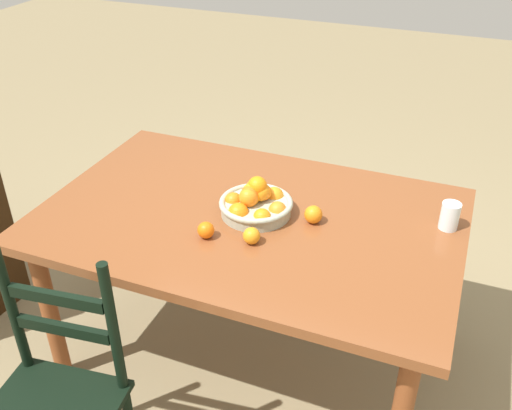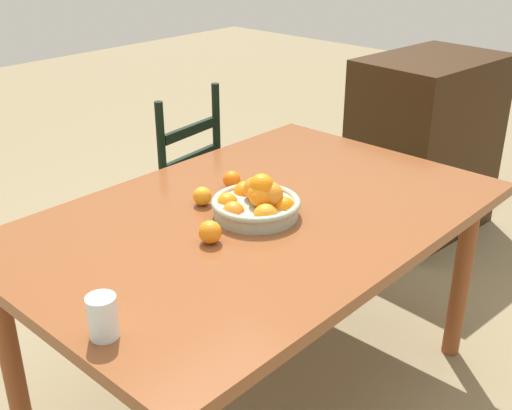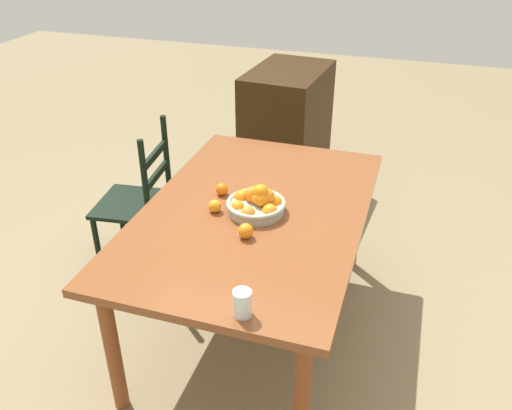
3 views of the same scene
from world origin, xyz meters
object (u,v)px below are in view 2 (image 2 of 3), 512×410
object	(u,v)px
dining_table	(257,234)
cabinet	(424,146)
fruit_bowl	(257,202)
orange_loose_2	(202,196)
orange_loose_0	(210,232)
orange_loose_1	(232,180)
chair_near_window	(171,195)
drinking_glass	(103,317)

from	to	relation	value
dining_table	cabinet	size ratio (longest dim) A/B	1.68
fruit_bowl	orange_loose_2	bearing A→B (deg)	107.70
orange_loose_0	orange_loose_1	size ratio (longest dim) A/B	1.11
orange_loose_2	chair_near_window	bearing A→B (deg)	58.54
dining_table	fruit_bowl	bearing A→B (deg)	-134.86
dining_table	cabinet	bearing A→B (deg)	9.08
cabinet	orange_loose_0	distance (m)	1.98
orange_loose_0	orange_loose_1	xyz separation A→B (m)	(0.35, 0.25, -0.00)
dining_table	orange_loose_1	size ratio (longest dim) A/B	25.75
orange_loose_0	chair_near_window	bearing A→B (deg)	56.86
orange_loose_2	drinking_glass	bearing A→B (deg)	-150.75
dining_table	orange_loose_0	xyz separation A→B (m)	(-0.25, -0.04, 0.12)
drinking_glass	orange_loose_2	bearing A→B (deg)	29.25
cabinet	fruit_bowl	size ratio (longest dim) A/B	3.34
fruit_bowl	drinking_glass	distance (m)	0.76
chair_near_window	orange_loose_2	size ratio (longest dim) A/B	15.08
dining_table	cabinet	world-z (taller)	cabinet
cabinet	orange_loose_0	world-z (taller)	cabinet
dining_table	fruit_bowl	world-z (taller)	fruit_bowl
dining_table	orange_loose_1	world-z (taller)	orange_loose_1
fruit_bowl	drinking_glass	bearing A→B (deg)	-166.45
fruit_bowl	orange_loose_2	distance (m)	0.21
orange_loose_2	dining_table	bearing A→B (deg)	-65.54
drinking_glass	orange_loose_1	bearing A→B (deg)	25.60
fruit_bowl	orange_loose_1	size ratio (longest dim) A/B	4.58
dining_table	chair_near_window	size ratio (longest dim) A/B	1.71
orange_loose_0	dining_table	bearing A→B (deg)	8.93
orange_loose_2	fruit_bowl	bearing A→B (deg)	-72.30
fruit_bowl	orange_loose_0	size ratio (longest dim) A/B	4.14
orange_loose_2	orange_loose_1	bearing A→B (deg)	9.51
dining_table	orange_loose_2	size ratio (longest dim) A/B	25.82
chair_near_window	cabinet	world-z (taller)	cabinet
orange_loose_2	drinking_glass	world-z (taller)	drinking_glass
chair_near_window	orange_loose_0	world-z (taller)	chair_near_window
fruit_bowl	cabinet	bearing A→B (deg)	9.60
fruit_bowl	orange_loose_1	xyz separation A→B (m)	(0.11, 0.23, -0.02)
chair_near_window	orange_loose_0	xyz separation A→B (m)	(-0.60, -0.92, 0.35)
dining_table	chair_near_window	xyz separation A→B (m)	(0.35, 0.88, -0.23)
chair_near_window	orange_loose_1	world-z (taller)	chair_near_window
fruit_bowl	orange_loose_0	bearing A→B (deg)	-174.82
cabinet	drinking_glass	xyz separation A→B (m)	(-2.43, -0.46, 0.33)
orange_loose_0	cabinet	bearing A→B (deg)	9.06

